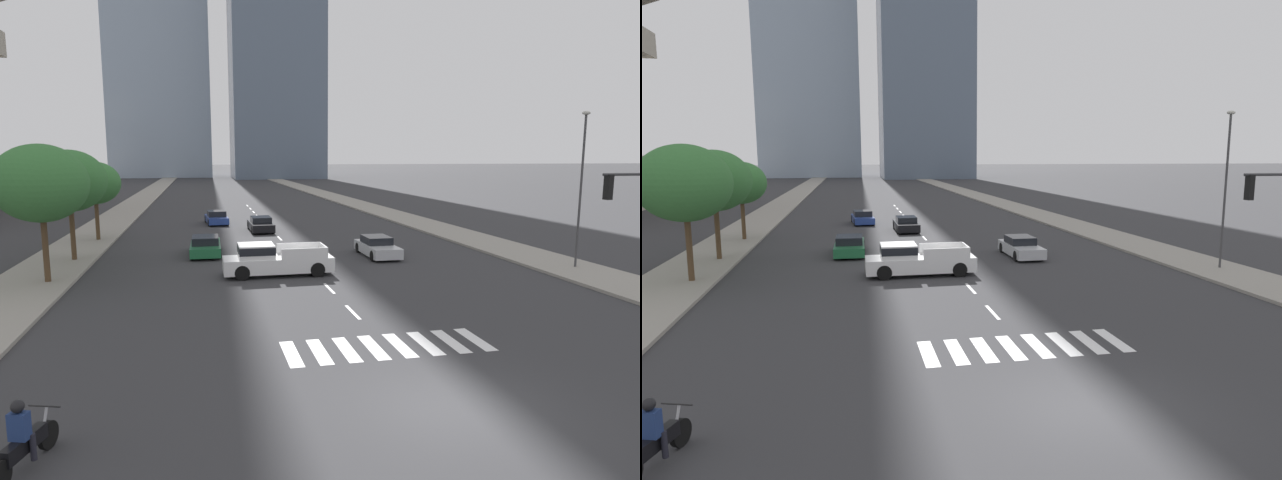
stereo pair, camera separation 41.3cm
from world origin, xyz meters
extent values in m
plane|color=#333335|center=(0.00, 0.00, 0.00)|extent=(800.00, 800.00, 0.00)
cube|color=gray|center=(13.90, 30.00, 0.07)|extent=(4.00, 260.00, 0.15)
cube|color=gray|center=(-13.90, 30.00, 0.07)|extent=(4.00, 260.00, 0.15)
cube|color=silver|center=(-3.15, 4.45, 0.00)|extent=(0.45, 2.31, 0.01)
cube|color=silver|center=(-2.25, 4.45, 0.00)|extent=(0.45, 2.31, 0.01)
cube|color=silver|center=(-1.35, 4.45, 0.00)|extent=(0.45, 2.31, 0.01)
cube|color=silver|center=(-0.45, 4.45, 0.00)|extent=(0.45, 2.31, 0.01)
cube|color=silver|center=(0.45, 4.45, 0.00)|extent=(0.45, 2.31, 0.01)
cube|color=silver|center=(1.35, 4.45, 0.00)|extent=(0.45, 2.31, 0.01)
cube|color=silver|center=(2.25, 4.45, 0.00)|extent=(0.45, 2.31, 0.01)
cube|color=silver|center=(3.15, 4.45, 0.00)|extent=(0.45, 2.31, 0.01)
cube|color=silver|center=(0.00, 8.45, 0.00)|extent=(0.14, 2.00, 0.01)
cube|color=silver|center=(0.00, 12.45, 0.00)|extent=(0.14, 2.00, 0.01)
cube|color=silver|center=(0.00, 16.45, 0.00)|extent=(0.14, 2.00, 0.01)
cube|color=silver|center=(0.00, 20.45, 0.00)|extent=(0.14, 2.00, 0.01)
cube|color=silver|center=(0.00, 24.45, 0.00)|extent=(0.14, 2.00, 0.01)
cube|color=silver|center=(0.00, 28.45, 0.00)|extent=(0.14, 2.00, 0.01)
cube|color=silver|center=(0.00, 32.45, 0.00)|extent=(0.14, 2.00, 0.01)
cube|color=silver|center=(0.00, 36.45, 0.00)|extent=(0.14, 2.00, 0.01)
cube|color=silver|center=(0.00, 40.45, 0.00)|extent=(0.14, 2.00, 0.01)
cube|color=silver|center=(0.00, 44.45, 0.00)|extent=(0.14, 2.00, 0.01)
cube|color=silver|center=(0.00, 48.45, 0.00)|extent=(0.14, 2.00, 0.01)
cube|color=silver|center=(0.00, 52.45, 0.00)|extent=(0.14, 2.00, 0.01)
cube|color=silver|center=(0.00, 56.45, 0.00)|extent=(0.14, 2.00, 0.01)
cylinder|color=black|center=(-9.10, 0.12, 0.30)|extent=(0.30, 0.61, 0.60)
cube|color=black|center=(-9.34, -0.61, 0.52)|extent=(0.59, 1.23, 0.32)
cylinder|color=#B2B2B7|center=(-9.13, 0.02, 0.60)|extent=(0.16, 0.32, 0.67)
cylinder|color=black|center=(-9.12, 0.07, 0.97)|extent=(0.68, 0.25, 0.04)
cube|color=navy|center=(-9.37, -0.71, 0.96)|extent=(0.42, 0.34, 0.55)
sphere|color=black|center=(-9.37, -0.71, 1.36)|extent=(0.26, 0.26, 0.26)
cylinder|color=black|center=(-9.51, -0.56, 0.47)|extent=(0.15, 0.15, 0.55)
cylinder|color=black|center=(-9.17, -0.67, 0.47)|extent=(0.15, 0.15, 0.55)
cube|color=silver|center=(-1.93, 15.87, 0.59)|extent=(5.66, 1.99, 0.75)
cube|color=silver|center=(-3.06, 15.88, 1.32)|extent=(1.82, 1.82, 0.70)
cube|color=black|center=(-3.06, 15.88, 1.40)|extent=(1.84, 1.85, 0.39)
cube|color=silver|center=(-0.69, 14.92, 1.25)|extent=(2.37, 0.09, 0.55)
cube|color=silver|center=(-0.68, 16.81, 1.25)|extent=(2.37, 0.09, 0.55)
cube|color=silver|center=(0.50, 15.86, 1.25)|extent=(0.09, 1.89, 0.55)
cylinder|color=black|center=(-3.85, 15.00, 0.38)|extent=(0.76, 0.26, 0.76)
cylinder|color=black|center=(-3.85, 16.76, 0.38)|extent=(0.76, 0.26, 0.76)
cylinder|color=black|center=(-0.01, 14.99, 0.38)|extent=(0.76, 0.26, 0.76)
cylinder|color=black|center=(0.00, 16.74, 0.38)|extent=(0.76, 0.26, 0.76)
cube|color=#B7BABF|center=(4.85, 19.86, 0.46)|extent=(1.74, 4.51, 0.61)
cube|color=black|center=(4.86, 20.08, 1.00)|extent=(1.53, 2.03, 0.46)
cylinder|color=black|center=(5.63, 18.32, 0.32)|extent=(0.22, 0.64, 0.64)
cylinder|color=black|center=(4.07, 18.33, 0.32)|extent=(0.22, 0.64, 0.64)
cylinder|color=black|center=(5.63, 21.39, 0.32)|extent=(0.22, 0.64, 0.64)
cylinder|color=black|center=(4.08, 21.39, 0.32)|extent=(0.22, 0.64, 0.64)
cube|color=#1E6038|center=(-5.54, 22.79, 0.44)|extent=(1.92, 4.82, 0.56)
cube|color=black|center=(-5.55, 22.55, 0.96)|extent=(1.65, 2.19, 0.48)
cylinder|color=black|center=(-6.34, 24.44, 0.32)|extent=(0.23, 0.64, 0.64)
cylinder|color=black|center=(-4.68, 24.41, 0.32)|extent=(0.23, 0.64, 0.64)
cylinder|color=black|center=(-6.40, 21.18, 0.32)|extent=(0.23, 0.64, 0.64)
cylinder|color=black|center=(-4.75, 21.15, 0.32)|extent=(0.23, 0.64, 0.64)
cube|color=navy|center=(-4.38, 38.47, 0.44)|extent=(2.10, 4.59, 0.57)
cube|color=black|center=(-4.36, 38.25, 0.98)|extent=(1.70, 2.12, 0.51)
cylinder|color=black|center=(-5.28, 39.92, 0.32)|extent=(0.27, 0.66, 0.64)
cylinder|color=black|center=(-3.71, 40.05, 0.32)|extent=(0.27, 0.66, 0.64)
cylinder|color=black|center=(-5.05, 36.89, 0.32)|extent=(0.27, 0.66, 0.64)
cylinder|color=black|center=(-3.47, 37.02, 0.32)|extent=(0.27, 0.66, 0.64)
cube|color=black|center=(-0.96, 32.72, 0.46)|extent=(1.83, 4.69, 0.61)
cube|color=black|center=(-0.96, 32.49, 1.00)|extent=(1.59, 2.12, 0.47)
cylinder|color=black|center=(-1.78, 34.30, 0.32)|extent=(0.23, 0.64, 0.64)
cylinder|color=black|center=(-0.18, 34.32, 0.32)|extent=(0.23, 0.64, 0.64)
cylinder|color=black|center=(-1.75, 31.12, 0.32)|extent=(0.23, 0.64, 0.64)
cylinder|color=black|center=(-0.14, 31.14, 0.32)|extent=(0.23, 0.64, 0.64)
cube|color=black|center=(8.54, 5.16, 5.04)|extent=(0.20, 0.28, 0.90)
sphere|color=red|center=(8.54, 5.16, 5.34)|extent=(0.18, 0.18, 0.18)
sphere|color=orange|center=(8.54, 5.16, 5.04)|extent=(0.18, 0.18, 0.18)
sphere|color=green|center=(8.54, 5.16, 4.74)|extent=(0.18, 0.18, 0.18)
cylinder|color=#3F3F42|center=(14.20, 13.75, 4.22)|extent=(0.12, 0.12, 8.14)
ellipsoid|color=beige|center=(14.20, 13.75, 8.39)|extent=(0.50, 0.24, 0.20)
cylinder|color=#4C3823|center=(-13.10, 16.20, 1.64)|extent=(0.28, 0.28, 2.99)
ellipsoid|color=#387538|center=(-13.10, 16.20, 4.88)|extent=(4.35, 4.35, 3.70)
cylinder|color=#4C3823|center=(-13.10, 21.98, 1.61)|extent=(0.28, 0.28, 2.92)
ellipsoid|color=#387538|center=(-13.10, 21.98, 4.74)|extent=(4.18, 4.18, 3.56)
cylinder|color=#4C3823|center=(-13.10, 29.84, 1.49)|extent=(0.28, 0.28, 2.67)
ellipsoid|color=#387538|center=(-13.10, 29.84, 4.25)|extent=(3.57, 3.57, 3.03)
camera|label=1|loc=(-5.80, -11.54, 6.14)|focal=30.31mm
camera|label=2|loc=(-5.39, -11.63, 6.14)|focal=30.31mm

